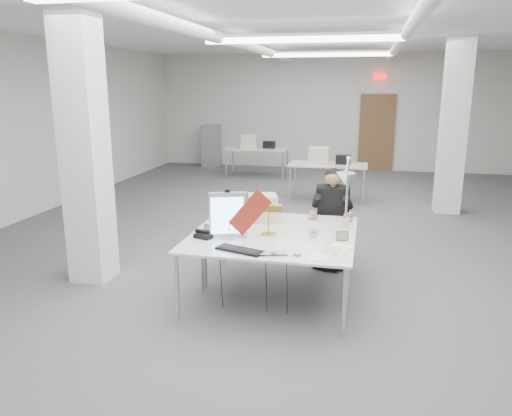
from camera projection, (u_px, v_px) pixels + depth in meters
The scene contains 23 objects.
room_shell at pixel (304, 131), 7.42m from camera, with size 10.04×14.04×3.24m.
desk_main at pixel (266, 246), 5.17m from camera, with size 1.80×0.90×0.03m, color silver.
desk_second at pixel (281, 223), 6.02m from camera, with size 1.80×0.90×0.03m, color silver.
bg_desk_a at pixel (328, 165), 10.33m from camera, with size 1.60×0.80×0.03m, color silver.
bg_desk_b at pixel (257, 149), 12.84m from camera, with size 1.60×0.80×0.03m, color silver.
filing_cabinet at pixel (211, 146), 14.61m from camera, with size 0.45×0.55×1.20m, color gray.
office_chair at pixel (332, 225), 6.56m from camera, with size 0.57×0.57×1.16m, color black, non-canonical shape.
seated_person at pixel (332, 202), 6.43m from camera, with size 0.47×0.59×0.89m, color black, non-canonical shape.
monitor at pixel (228, 215), 5.37m from camera, with size 0.41×0.04×0.50m, color silver.
pennant at pixel (250, 213), 5.27m from camera, with size 0.51×0.01×0.21m, color maroon.
keyboard at pixel (240, 250), 4.98m from camera, with size 0.50×0.17×0.02m, color black.
laptop at pixel (274, 255), 4.85m from camera, with size 0.29×0.19×0.02m, color silver.
mouse at pixel (297, 254), 4.85m from camera, with size 0.09×0.06×0.04m, color #A6A7AB.
bankers_lamp at pixel (269, 220), 5.49m from camera, with size 0.30×0.12×0.35m, color gold, non-canonical shape.
desk_phone at pixel (205, 235), 5.42m from camera, with size 0.19×0.17×0.05m, color black.
picture_frame_left at pixel (209, 229), 5.57m from camera, with size 0.14×0.01×0.11m, color olive.
picture_frame_right at pixel (342, 236), 5.31m from camera, with size 0.13×0.01×0.11m, color #A26D45.
desk_clock at pixel (313, 232), 5.45m from camera, with size 0.10×0.10×0.03m, color #A6A5AA.
paper_stack_a at pixel (319, 256), 4.83m from camera, with size 0.21×0.30×0.01m, color white.
paper_stack_b at pixel (331, 250), 5.00m from camera, with size 0.17×0.23×0.01m, color #D2B67D.
paper_stack_c at pixel (341, 247), 5.11m from camera, with size 0.22×0.15×0.01m, color white.
beige_monitor at pixel (263, 208), 6.07m from camera, with size 0.34×0.32×0.32m, color beige.
architect_lamp at pixel (346, 194), 5.49m from camera, with size 0.24×0.70×0.90m, color silver, non-canonical shape.
Camera 1 is at (0.98, -7.32, 2.39)m, focal length 35.00 mm.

